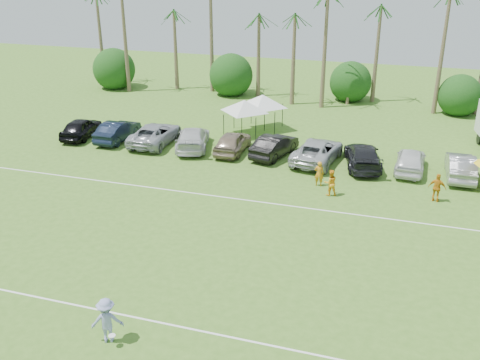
% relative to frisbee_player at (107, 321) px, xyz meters
% --- Properties ---
extents(ground, '(120.00, 120.00, 0.00)m').
position_rel_frisbee_player_xyz_m(ground, '(-1.55, -0.46, -0.93)').
color(ground, '#426D20').
rests_on(ground, ground).
extents(field_lines, '(80.00, 12.10, 0.01)m').
position_rel_frisbee_player_xyz_m(field_lines, '(-1.55, 7.54, -0.92)').
color(field_lines, white).
rests_on(field_lines, ground).
extents(palm_tree_0, '(2.40, 2.40, 8.90)m').
position_rel_frisbee_player_xyz_m(palm_tree_0, '(-23.55, 37.54, 6.55)').
color(palm_tree_0, brown).
rests_on(palm_tree_0, ground).
extents(palm_tree_1, '(2.40, 2.40, 9.90)m').
position_rel_frisbee_player_xyz_m(palm_tree_1, '(-18.55, 37.54, 7.43)').
color(palm_tree_1, brown).
rests_on(palm_tree_1, ground).
extents(palm_tree_2, '(2.40, 2.40, 10.90)m').
position_rel_frisbee_player_xyz_m(palm_tree_2, '(-13.55, 37.54, 8.29)').
color(palm_tree_2, brown).
rests_on(palm_tree_2, ground).
extents(palm_tree_4, '(2.40, 2.40, 8.90)m').
position_rel_frisbee_player_xyz_m(palm_tree_4, '(-5.55, 37.54, 6.55)').
color(palm_tree_4, brown).
rests_on(palm_tree_4, ground).
extents(palm_tree_5, '(2.40, 2.40, 9.90)m').
position_rel_frisbee_player_xyz_m(palm_tree_5, '(-1.55, 37.54, 7.43)').
color(palm_tree_5, brown).
rests_on(palm_tree_5, ground).
extents(palm_tree_6, '(2.40, 2.40, 10.90)m').
position_rel_frisbee_player_xyz_m(palm_tree_6, '(2.45, 37.54, 8.29)').
color(palm_tree_6, brown).
rests_on(palm_tree_6, ground).
extents(palm_tree_8, '(2.40, 2.40, 8.90)m').
position_rel_frisbee_player_xyz_m(palm_tree_8, '(11.45, 37.54, 6.55)').
color(palm_tree_8, brown).
rests_on(palm_tree_8, ground).
extents(bush_tree_0, '(4.00, 4.00, 4.00)m').
position_rel_frisbee_player_xyz_m(bush_tree_0, '(-20.55, 38.54, 0.87)').
color(bush_tree_0, brown).
rests_on(bush_tree_0, ground).
extents(bush_tree_1, '(4.00, 4.00, 4.00)m').
position_rel_frisbee_player_xyz_m(bush_tree_1, '(-7.55, 38.54, 0.87)').
color(bush_tree_1, brown).
rests_on(bush_tree_1, ground).
extents(bush_tree_2, '(4.00, 4.00, 4.00)m').
position_rel_frisbee_player_xyz_m(bush_tree_2, '(4.45, 38.54, 0.87)').
color(bush_tree_2, brown).
rests_on(bush_tree_2, ground).
extents(bush_tree_3, '(4.00, 4.00, 4.00)m').
position_rel_frisbee_player_xyz_m(bush_tree_3, '(14.45, 38.54, 0.87)').
color(bush_tree_3, brown).
rests_on(bush_tree_3, ground).
extents(sideline_player_a, '(0.62, 0.44, 1.63)m').
position_rel_frisbee_player_xyz_m(sideline_player_a, '(5.11, 17.00, -0.11)').
color(sideline_player_a, orange).
rests_on(sideline_player_a, ground).
extents(sideline_player_b, '(0.98, 0.89, 1.64)m').
position_rel_frisbee_player_xyz_m(sideline_player_b, '(6.01, 15.76, -0.11)').
color(sideline_player_b, '#F8A21B').
rests_on(sideline_player_b, ground).
extents(sideline_player_c, '(1.08, 0.64, 1.73)m').
position_rel_frisbee_player_xyz_m(sideline_player_c, '(12.12, 16.74, -0.06)').
color(sideline_player_c, orange).
rests_on(sideline_player_c, ground).
extents(canopy_tent_left, '(4.09, 4.09, 3.31)m').
position_rel_frisbee_player_xyz_m(canopy_tent_left, '(-2.39, 25.59, 1.91)').
color(canopy_tent_left, black).
rests_on(canopy_tent_left, ground).
extents(canopy_tent_right, '(4.25, 4.25, 3.44)m').
position_rel_frisbee_player_xyz_m(canopy_tent_right, '(-1.34, 27.27, 2.02)').
color(canopy_tent_right, black).
rests_on(canopy_tent_right, ground).
extents(frisbee_player, '(1.37, 1.13, 1.85)m').
position_rel_frisbee_player_xyz_m(frisbee_player, '(0.00, 0.00, 0.00)').
color(frisbee_player, '#8790BF').
rests_on(frisbee_player, ground).
extents(parked_car_0, '(2.35, 4.81, 1.58)m').
position_rel_frisbee_player_xyz_m(parked_car_0, '(-14.53, 20.95, -0.14)').
color(parked_car_0, black).
rests_on(parked_car_0, ground).
extents(parked_car_1, '(1.70, 4.81, 1.58)m').
position_rel_frisbee_player_xyz_m(parked_car_1, '(-11.39, 21.14, -0.14)').
color(parked_car_1, black).
rests_on(parked_car_1, ground).
extents(parked_car_2, '(2.75, 5.74, 1.58)m').
position_rel_frisbee_player_xyz_m(parked_car_2, '(-8.26, 21.31, -0.14)').
color(parked_car_2, '#A0A3A9').
rests_on(parked_car_2, ground).
extents(parked_car_3, '(3.63, 5.84, 1.58)m').
position_rel_frisbee_player_xyz_m(parked_car_3, '(-5.12, 21.21, -0.14)').
color(parked_car_3, silver).
rests_on(parked_car_3, ground).
extents(parked_car_4, '(1.91, 4.66, 1.58)m').
position_rel_frisbee_player_xyz_m(parked_car_4, '(-1.99, 21.25, -0.14)').
color(parked_car_4, gray).
rests_on(parked_car_4, ground).
extents(parked_car_5, '(2.78, 5.06, 1.58)m').
position_rel_frisbee_player_xyz_m(parked_car_5, '(1.15, 21.38, -0.14)').
color(parked_car_5, black).
rests_on(parked_car_5, ground).
extents(parked_car_6, '(3.32, 5.97, 1.58)m').
position_rel_frisbee_player_xyz_m(parked_car_6, '(4.28, 21.19, -0.14)').
color(parked_car_6, '#ACAEB1').
rests_on(parked_car_6, ground).
extents(parked_car_7, '(3.27, 5.78, 1.58)m').
position_rel_frisbee_player_xyz_m(parked_car_7, '(7.42, 21.16, -0.14)').
color(parked_car_7, black).
rests_on(parked_car_7, ground).
extents(parked_car_8, '(2.10, 4.72, 1.58)m').
position_rel_frisbee_player_xyz_m(parked_car_8, '(10.55, 21.23, -0.14)').
color(parked_car_8, silver).
rests_on(parked_car_8, ground).
extents(parked_car_9, '(1.73, 4.82, 1.58)m').
position_rel_frisbee_player_xyz_m(parked_car_9, '(13.69, 21.09, -0.14)').
color(parked_car_9, gray).
rests_on(parked_car_9, ground).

